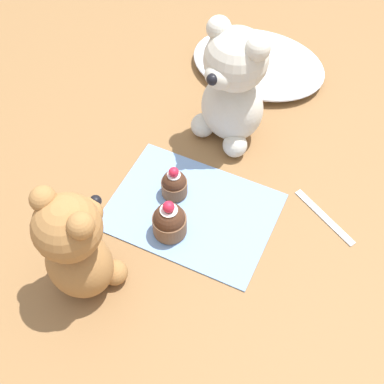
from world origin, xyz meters
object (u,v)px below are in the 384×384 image
teddy_bear_tan (76,247)px  cupcake_near_cream_bear (174,184)px  teaspoon (325,217)px  teddy_bear_cream (233,88)px  cupcake_near_tan_bear (169,221)px

teddy_bear_tan → cupcake_near_cream_bear: bearing=-91.7°
teddy_bear_tan → teaspoon: size_ratio=1.59×
teddy_bear_cream → teaspoon: (0.22, -0.11, -0.11)m
teaspoon → cupcake_near_cream_bear: bearing=-136.7°
teddy_bear_cream → teaspoon: bearing=-11.0°
teddy_bear_cream → cupcake_near_tan_bear: (-0.00, -0.24, -0.08)m
teddy_bear_cream → teddy_bear_tan: size_ratio=1.13×
cupcake_near_cream_bear → cupcake_near_tan_bear: (0.03, -0.07, 0.00)m
cupcake_near_cream_bear → cupcake_near_tan_bear: cupcake_near_tan_bear is taller
teddy_bear_tan → cupcake_near_tan_bear: bearing=-108.1°
teddy_bear_tan → teaspoon: teddy_bear_tan is taller
teddy_bear_cream → cupcake_near_tan_bear: bearing=-75.6°
cupcake_near_cream_bear → cupcake_near_tan_bear: bearing=-69.2°
cupcake_near_tan_bear → teaspoon: size_ratio=0.58×
cupcake_near_cream_bear → teaspoon: size_ratio=0.49×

